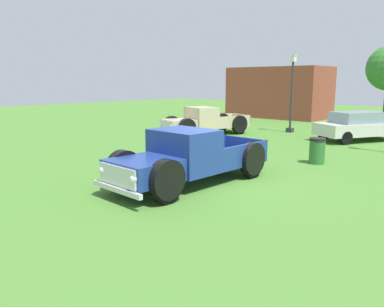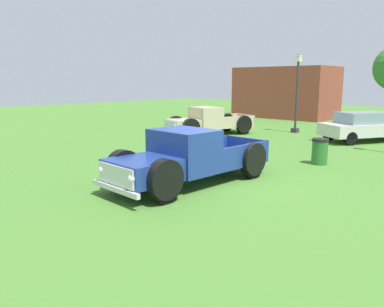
{
  "view_description": "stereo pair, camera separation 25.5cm",
  "coord_description": "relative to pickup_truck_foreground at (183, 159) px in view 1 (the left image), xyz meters",
  "views": [
    {
      "loc": [
        7.03,
        -8.9,
        3.0
      ],
      "look_at": [
        -0.35,
        -0.73,
        0.9
      ],
      "focal_mm": 35.69,
      "sensor_mm": 36.0,
      "label": 1
    },
    {
      "loc": [
        7.21,
        -8.73,
        3.0
      ],
      "look_at": [
        -0.35,
        -0.73,
        0.9
      ],
      "focal_mm": 35.69,
      "sensor_mm": 36.0,
      "label": 2
    }
  ],
  "objects": [
    {
      "name": "brick_pavilion",
      "position": [
        -8.87,
        21.08,
        1.28
      ],
      "size": [
        7.94,
        4.21,
        4.12
      ],
      "color": "brown",
      "rests_on": "ground_plane"
    },
    {
      "name": "ground_plane",
      "position": [
        0.36,
        1.12,
        -0.78
      ],
      "size": [
        80.0,
        80.0,
        0.0
      ],
      "primitive_type": "plane",
      "color": "#477A2D"
    },
    {
      "name": "pickup_truck_behind_left",
      "position": [
        -6.54,
        8.36,
        -0.03
      ],
      "size": [
        3.29,
        5.43,
        1.57
      ],
      "color": "#C6B793",
      "rests_on": "ground_plane"
    },
    {
      "name": "pickup_truck_foreground",
      "position": [
        0.0,
        0.0,
        0.0
      ],
      "size": [
        2.26,
        5.42,
        1.64
      ],
      "color": "navy",
      "rests_on": "ground_plane"
    },
    {
      "name": "trash_can",
      "position": [
        1.58,
        5.52,
        -0.3
      ],
      "size": [
        0.59,
        0.59,
        0.95
      ],
      "color": "#2D6B2D",
      "rests_on": "ground_plane"
    },
    {
      "name": "sedan_distant_a",
      "position": [
        0.81,
        12.15,
        -0.0
      ],
      "size": [
        3.75,
        4.75,
        1.48
      ],
      "color": "silver",
      "rests_on": "ground_plane"
    },
    {
      "name": "lamp_post_near",
      "position": [
        -3.39,
        12.86,
        1.58
      ],
      "size": [
        0.36,
        0.36,
        4.52
      ],
      "color": "#2D2D33",
      "rests_on": "ground_plane"
    }
  ]
}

